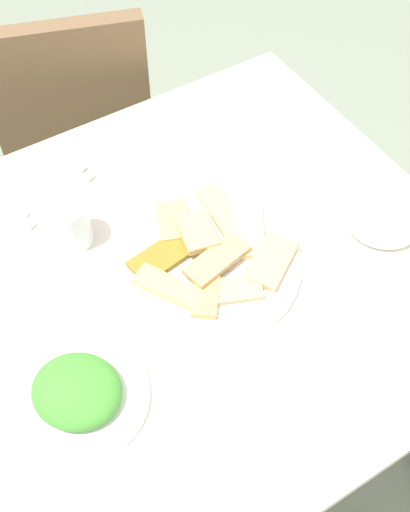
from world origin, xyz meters
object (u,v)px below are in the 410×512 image
at_px(drinking_glass, 71,224).
at_px(salad_plate_greens, 383,219).
at_px(salad_plate_rice, 77,393).
at_px(pide_platter, 210,259).
at_px(fork, 62,200).
at_px(paper_napkin, 58,196).
at_px(spoon, 55,189).
at_px(dining_table, 202,290).
at_px(dining_chair, 78,126).

bearing_deg(drinking_glass, salad_plate_greens, -28.55).
relative_size(salad_plate_rice, drinking_glass, 2.43).
relative_size(pide_platter, fork, 1.85).
bearing_deg(pide_platter, fork, 121.09).
height_order(paper_napkin, spoon, spoon).
xyz_separation_m(dining_table, pide_platter, (0.02, -0.01, 0.10)).
xyz_separation_m(salad_plate_greens, fork, (-0.52, 0.40, -0.02)).
distance_m(salad_plate_rice, paper_napkin, 0.46).
relative_size(salad_plate_greens, spoon, 1.31).
distance_m(dining_chair, paper_napkin, 0.55).
height_order(pide_platter, salad_plate_greens, salad_plate_greens).
bearing_deg(fork, spoon, 69.58).
height_order(dining_chair, spoon, dining_chair).
distance_m(salad_plate_greens, drinking_glass, 0.61).
xyz_separation_m(salad_plate_rice, paper_napkin, (0.15, 0.43, -0.02)).
height_order(drinking_glass, spoon, drinking_glass).
distance_m(pide_platter, fork, 0.34).
relative_size(dining_table, dining_chair, 1.10).
height_order(pide_platter, paper_napkin, pide_platter).
xyz_separation_m(dining_chair, spoon, (-0.21, -0.43, 0.25)).
relative_size(paper_napkin, spoon, 0.80).
bearing_deg(paper_napkin, drinking_glass, -98.93).
distance_m(fork, spoon, 0.04).
distance_m(dining_table, paper_napkin, 0.36).
xyz_separation_m(salad_plate_rice, drinking_glass, (0.14, 0.31, 0.03)).
height_order(dining_table, salad_plate_rice, salad_plate_rice).
bearing_deg(dining_table, paper_napkin, 117.79).
bearing_deg(salad_plate_greens, spoon, 140.08).
bearing_deg(dining_chair, dining_table, -93.49).
distance_m(dining_chair, salad_plate_greens, 0.95).
xyz_separation_m(dining_chair, pide_platter, (-0.03, -0.76, 0.26)).
distance_m(paper_napkin, fork, 0.02).
height_order(dining_chair, salad_plate_rice, dining_chair).
relative_size(fork, spoon, 1.07).
distance_m(dining_table, spoon, 0.37).
height_order(drinking_glass, fork, drinking_glass).
bearing_deg(fork, paper_napkin, 69.58).
bearing_deg(paper_napkin, fork, -90.00).
distance_m(pide_platter, drinking_glass, 0.28).
height_order(salad_plate_rice, spoon, salad_plate_rice).
height_order(salad_plate_greens, paper_napkin, salad_plate_greens).
relative_size(dining_table, spoon, 5.68).
xyz_separation_m(dining_chair, paper_napkin, (-0.21, -0.45, 0.25)).
distance_m(salad_plate_rice, spoon, 0.48).
height_order(salad_plate_rice, fork, salad_plate_rice).
bearing_deg(drinking_glass, spoon, 82.20).
bearing_deg(dining_chair, spoon, -115.81).
height_order(salad_plate_rice, drinking_glass, drinking_glass).
bearing_deg(dining_table, spoon, 116.47).
bearing_deg(pide_platter, spoon, 118.25).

